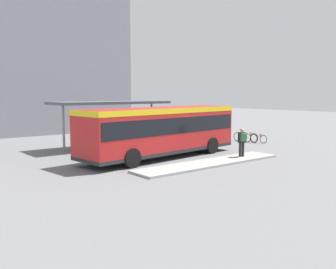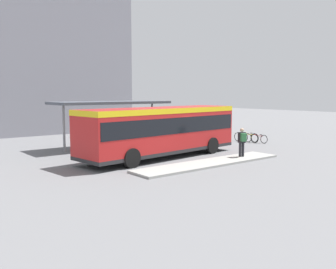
{
  "view_description": "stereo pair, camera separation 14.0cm",
  "coord_description": "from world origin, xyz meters",
  "px_view_note": "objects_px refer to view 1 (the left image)",
  "views": [
    {
      "loc": [
        -13.58,
        -17.42,
        3.83
      ],
      "look_at": [
        0.53,
        0.0,
        1.34
      ],
      "focal_mm": 40.0,
      "sensor_mm": 36.0,
      "label": 1
    },
    {
      "loc": [
        -13.47,
        -17.51,
        3.83
      ],
      "look_at": [
        0.53,
        0.0,
        1.34
      ],
      "focal_mm": 40.0,
      "sensor_mm": 36.0,
      "label": 2
    }
  ],
  "objects_px": {
    "bicycle_black": "(242,137)",
    "potted_planter_near_shelter": "(94,145)",
    "pedestrian_waiting": "(242,140)",
    "bicycle_yellow": "(248,137)",
    "bicycle_red": "(259,138)",
    "city_bus": "(161,128)"
  },
  "relations": [
    {
      "from": "city_bus",
      "to": "bicycle_black",
      "type": "xyz_separation_m",
      "value": [
        9.52,
        1.76,
        -1.39
      ]
    },
    {
      "from": "pedestrian_waiting",
      "to": "bicycle_red",
      "type": "xyz_separation_m",
      "value": [
        6.51,
        3.78,
        -0.74
      ]
    },
    {
      "from": "bicycle_black",
      "to": "pedestrian_waiting",
      "type": "bearing_deg",
      "value": -55.47
    },
    {
      "from": "pedestrian_waiting",
      "to": "bicycle_red",
      "type": "distance_m",
      "value": 7.57
    },
    {
      "from": "bicycle_red",
      "to": "potted_planter_near_shelter",
      "type": "distance_m",
      "value": 13.1
    },
    {
      "from": "bicycle_red",
      "to": "bicycle_yellow",
      "type": "relative_size",
      "value": 0.86
    },
    {
      "from": "potted_planter_near_shelter",
      "to": "bicycle_red",
      "type": "bearing_deg",
      "value": -10.37
    },
    {
      "from": "potted_planter_near_shelter",
      "to": "pedestrian_waiting",
      "type": "bearing_deg",
      "value": -43.95
    },
    {
      "from": "city_bus",
      "to": "bicycle_yellow",
      "type": "distance_m",
      "value": 9.66
    },
    {
      "from": "city_bus",
      "to": "bicycle_red",
      "type": "bearing_deg",
      "value": -3.63
    },
    {
      "from": "bicycle_red",
      "to": "bicycle_yellow",
      "type": "bearing_deg",
      "value": 31.07
    },
    {
      "from": "bicycle_red",
      "to": "city_bus",
      "type": "bearing_deg",
      "value": 92.01
    },
    {
      "from": "pedestrian_waiting",
      "to": "bicycle_red",
      "type": "bearing_deg",
      "value": -37.81
    },
    {
      "from": "bicycle_red",
      "to": "bicycle_black",
      "type": "height_order",
      "value": "bicycle_black"
    },
    {
      "from": "city_bus",
      "to": "bicycle_yellow",
      "type": "xyz_separation_m",
      "value": [
        9.5,
        1.1,
        -1.36
      ]
    },
    {
      "from": "bicycle_yellow",
      "to": "potted_planter_near_shelter",
      "type": "xyz_separation_m",
      "value": [
        -12.48,
        1.7,
        0.29
      ]
    },
    {
      "from": "bicycle_yellow",
      "to": "pedestrian_waiting",
      "type": "bearing_deg",
      "value": 124.99
    },
    {
      "from": "bicycle_yellow",
      "to": "potted_planter_near_shelter",
      "type": "distance_m",
      "value": 12.6
    },
    {
      "from": "pedestrian_waiting",
      "to": "bicycle_black",
      "type": "xyz_separation_m",
      "value": [
        6.13,
        5.09,
        -0.73
      ]
    },
    {
      "from": "bicycle_yellow",
      "to": "bicycle_black",
      "type": "distance_m",
      "value": 0.65
    },
    {
      "from": "city_bus",
      "to": "bicycle_red",
      "type": "height_order",
      "value": "city_bus"
    },
    {
      "from": "bicycle_black",
      "to": "potted_planter_near_shelter",
      "type": "relative_size",
      "value": 1.25
    }
  ]
}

